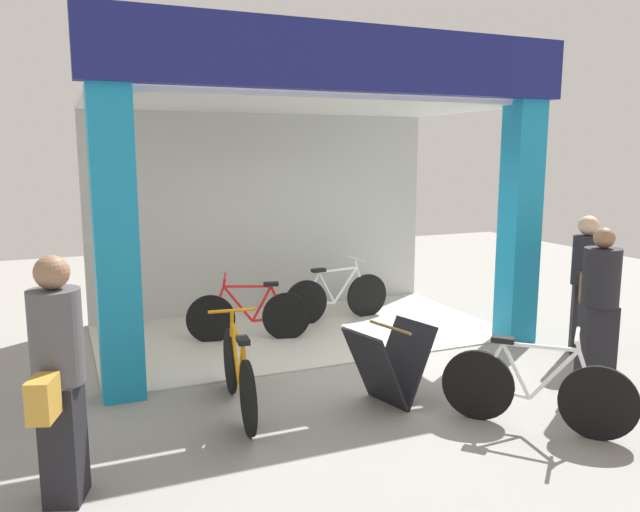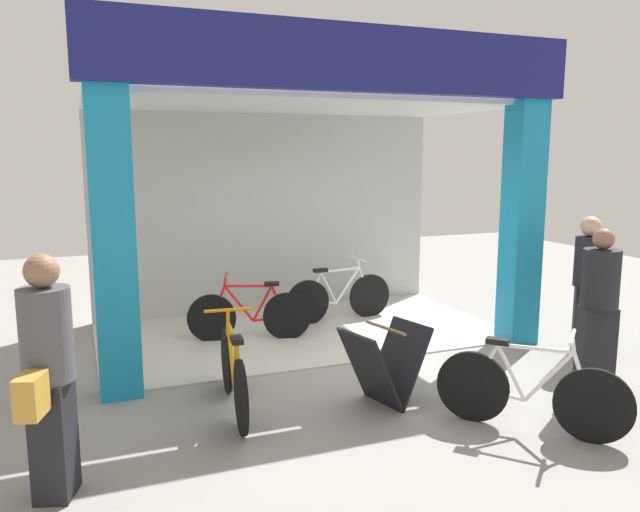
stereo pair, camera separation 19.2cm
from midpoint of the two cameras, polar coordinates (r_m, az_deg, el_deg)
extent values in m
plane|color=gray|center=(7.20, 2.86, -9.94)|extent=(18.42, 18.42, 0.00)
cube|color=beige|center=(8.44, -1.11, -6.92)|extent=(5.21, 2.82, 0.02)
cube|color=#B7B7B2|center=(9.48, -4.11, 4.08)|extent=(5.21, 0.12, 3.01)
cube|color=#198CBF|center=(6.26, -17.52, 0.91)|extent=(0.40, 0.36, 3.01)
cube|color=#198CBF|center=(8.14, 18.60, 2.73)|extent=(0.40, 0.36, 3.01)
cube|color=navy|center=(6.73, 3.65, 17.63)|extent=(5.41, 0.20, 0.67)
cube|color=silver|center=(8.12, -1.17, 13.64)|extent=(5.21, 2.82, 0.06)
cylinder|color=black|center=(8.69, -0.50, -4.31)|extent=(0.64, 0.09, 0.64)
cylinder|color=black|center=(9.14, 5.15, -3.66)|extent=(0.64, 0.09, 0.64)
cylinder|color=white|center=(8.80, 0.88, -4.31)|extent=(0.43, 0.07, 0.08)
cylinder|color=white|center=(8.79, 1.41, -2.93)|extent=(0.28, 0.05, 0.48)
cylinder|color=white|center=(8.93, 3.17, -2.69)|extent=(0.40, 0.06, 0.50)
cylinder|color=white|center=(8.82, 2.47, -1.29)|extent=(0.62, 0.08, 0.05)
cylinder|color=white|center=(8.69, 0.15, -2.90)|extent=(0.21, 0.05, 0.43)
cylinder|color=white|center=(9.05, 4.63, -2.39)|extent=(0.19, 0.05, 0.45)
cylinder|color=white|center=(8.95, 4.16, -0.68)|extent=(0.06, 0.04, 0.13)
cylinder|color=white|center=(8.94, 4.11, -0.28)|extent=(0.06, 0.45, 0.03)
cube|color=black|center=(8.68, 0.68, -1.32)|extent=(0.20, 0.11, 0.05)
cylinder|color=black|center=(8.05, -2.35, -5.52)|extent=(0.61, 0.20, 0.62)
cylinder|color=black|center=(8.04, -9.20, -5.65)|extent=(0.61, 0.20, 0.62)
cylinder|color=red|center=(8.05, -3.96, -5.72)|extent=(0.41, 0.14, 0.08)
cylinder|color=red|center=(7.99, -4.60, -4.34)|extent=(0.27, 0.10, 0.46)
cylinder|color=red|center=(7.99, -6.73, -4.33)|extent=(0.38, 0.13, 0.48)
cylinder|color=red|center=(7.94, -5.89, -2.74)|extent=(0.58, 0.19, 0.05)
cylinder|color=red|center=(8.00, -3.12, -4.15)|extent=(0.21, 0.09, 0.42)
cylinder|color=red|center=(7.99, -8.55, -4.20)|extent=(0.19, 0.08, 0.43)
cylinder|color=red|center=(7.93, -7.98, -2.29)|extent=(0.06, 0.05, 0.13)
cylinder|color=red|center=(7.91, -7.92, -1.85)|extent=(0.14, 0.42, 0.03)
cube|color=black|center=(7.94, -3.75, -2.55)|extent=(0.21, 0.14, 0.05)
cylinder|color=black|center=(5.88, 14.70, -11.46)|extent=(0.47, 0.50, 0.64)
cylinder|color=black|center=(5.79, 24.62, -12.36)|extent=(0.47, 0.50, 0.64)
cylinder|color=white|center=(5.85, 16.99, -11.92)|extent=(0.32, 0.34, 0.08)
cylinder|color=white|center=(5.77, 17.98, -10.07)|extent=(0.22, 0.23, 0.48)
cylinder|color=white|center=(5.74, 21.08, -10.27)|extent=(0.29, 0.31, 0.50)
cylinder|color=white|center=(5.68, 19.96, -7.94)|extent=(0.45, 0.48, 0.05)
cylinder|color=white|center=(5.79, 15.86, -9.64)|extent=(0.17, 0.18, 0.43)
cylinder|color=white|center=(5.72, 23.77, -10.25)|extent=(0.16, 0.17, 0.45)
cylinder|color=white|center=(5.64, 23.04, -7.48)|extent=(0.06, 0.06, 0.13)
cylinder|color=white|center=(5.62, 22.98, -6.84)|extent=(0.35, 0.33, 0.03)
cube|color=black|center=(5.70, 16.87, -7.46)|extent=(0.20, 0.21, 0.05)
cylinder|color=black|center=(5.48, -6.22, -12.73)|extent=(0.11, 0.65, 0.65)
cylinder|color=black|center=(6.41, -7.66, -9.41)|extent=(0.11, 0.65, 0.65)
cylinder|color=orange|center=(5.71, -6.60, -12.08)|extent=(0.08, 0.44, 0.08)
cylinder|color=orange|center=(5.72, -6.78, -9.78)|extent=(0.07, 0.29, 0.49)
cylinder|color=orange|center=(6.01, -7.23, -8.75)|extent=(0.08, 0.40, 0.51)
cylinder|color=orange|center=(5.82, -7.10, -6.93)|extent=(0.10, 0.62, 0.05)
cylinder|color=orange|center=(5.51, -6.44, -10.27)|extent=(0.06, 0.22, 0.44)
cylinder|color=orange|center=(6.25, -7.58, -7.79)|extent=(0.06, 0.20, 0.45)
cylinder|color=orange|center=(6.09, -7.52, -5.49)|extent=(0.04, 0.06, 0.14)
cylinder|color=orange|center=(6.06, -7.52, -4.92)|extent=(0.45, 0.08, 0.03)
cube|color=black|center=(5.52, -6.63, -7.60)|extent=(0.12, 0.21, 0.05)
cube|color=black|center=(5.96, 5.54, -10.33)|extent=(0.51, 0.62, 0.77)
cube|color=black|center=(6.19, 8.10, -9.61)|extent=(0.51, 0.62, 0.77)
cylinder|color=olive|center=(5.96, 6.92, -6.55)|extent=(0.16, 0.54, 0.03)
cube|color=black|center=(8.06, 23.63, -5.47)|extent=(0.37, 0.38, 0.85)
cylinder|color=black|center=(7.91, 23.98, -0.44)|extent=(0.45, 0.45, 0.58)
sphere|color=#D8AD8C|center=(7.86, 24.18, 2.49)|extent=(0.23, 0.23, 0.23)
cube|color=brown|center=(7.65, 24.09, -2.83)|extent=(0.30, 0.32, 0.33)
cube|color=black|center=(6.82, 24.60, -7.95)|extent=(0.38, 0.34, 0.90)
cylinder|color=black|center=(6.65, 25.03, -1.87)|extent=(0.46, 0.46, 0.57)
sphere|color=#8C664C|center=(6.59, 25.26, 1.42)|extent=(0.20, 0.20, 0.20)
cube|color=black|center=(4.84, -22.07, -15.22)|extent=(0.32, 0.37, 0.85)
cylinder|color=#4C4C51|center=(4.59, -22.65, -6.66)|extent=(0.43, 0.43, 0.65)
sphere|color=#8C664C|center=(4.49, -23.01, -1.27)|extent=(0.23, 0.23, 0.23)
cube|color=#BF8C33|center=(4.40, -23.75, -11.64)|extent=(0.21, 0.28, 0.27)
camera|label=1|loc=(0.10, -89.27, 0.12)|focal=35.01mm
camera|label=2|loc=(0.10, 90.73, -0.12)|focal=35.01mm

